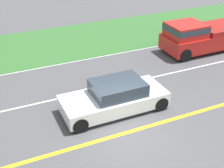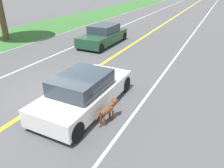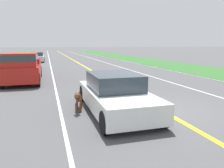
# 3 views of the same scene
# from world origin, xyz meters

# --- Properties ---
(ground_plane) EXTENTS (400.00, 400.00, 0.00)m
(ground_plane) POSITION_xyz_m (0.00, 0.00, 0.00)
(ground_plane) COLOR #4C4C4F
(centre_divider_line) EXTENTS (0.18, 160.00, 0.01)m
(centre_divider_line) POSITION_xyz_m (0.00, 0.00, 0.00)
(centre_divider_line) COLOR yellow
(centre_divider_line) RESTS_ON ground
(lane_edge_line_right) EXTENTS (0.14, 160.00, 0.01)m
(lane_edge_line_right) POSITION_xyz_m (7.00, 0.00, 0.00)
(lane_edge_line_right) COLOR white
(lane_edge_line_right) RESTS_ON ground
(lane_dash_same_dir) EXTENTS (0.10, 160.00, 0.01)m
(lane_dash_same_dir) POSITION_xyz_m (3.50, 0.00, 0.00)
(lane_dash_same_dir) COLOR white
(lane_dash_same_dir) RESTS_ON ground
(grass_verge_right) EXTENTS (6.00, 160.00, 0.03)m
(grass_verge_right) POSITION_xyz_m (10.00, 0.00, 0.01)
(grass_verge_right) COLOR #33662D
(grass_verge_right) RESTS_ON ground
(ego_car) EXTENTS (1.90, 4.47, 1.34)m
(ego_car) POSITION_xyz_m (1.63, -0.23, 0.62)
(ego_car) COLOR white
(ego_car) RESTS_ON ground
(dog) EXTENTS (0.39, 1.18, 0.74)m
(dog) POSITION_xyz_m (2.87, -0.62, 0.45)
(dog) COLOR brown
(dog) RESTS_ON ground
(pickup_truck) EXTENTS (2.08, 5.41, 1.86)m
(pickup_truck) POSITION_xyz_m (5.33, -7.75, 0.94)
(pickup_truck) COLOR red
(pickup_truck) RESTS_ON ground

